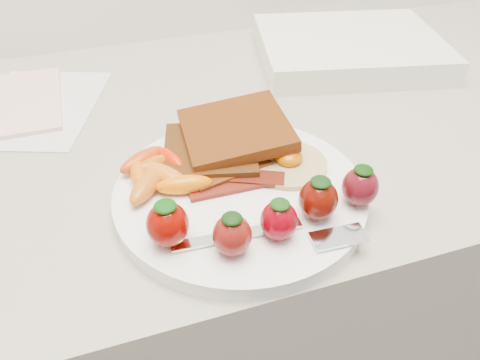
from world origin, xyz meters
name	(u,v)px	position (x,y,z in m)	size (l,w,h in m)	color
counter	(216,318)	(0.00, 1.70, 0.45)	(2.00, 0.60, 0.90)	gray
plate	(240,194)	(-0.01, 1.54, 0.91)	(0.27, 0.27, 0.02)	white
toast_lower	(210,151)	(-0.02, 1.60, 0.93)	(0.10, 0.10, 0.01)	black
toast_upper	(235,129)	(0.01, 1.61, 0.94)	(0.12, 0.12, 0.01)	#422308
fried_egg	(288,162)	(0.06, 1.55, 0.92)	(0.10, 0.10, 0.02)	beige
bacon_strips	(235,178)	(-0.01, 1.55, 0.92)	(0.11, 0.06, 0.01)	#380607
baby_carrots	(156,173)	(-0.09, 1.58, 0.93)	(0.10, 0.10, 0.02)	#B9540A
strawberries	(271,212)	(0.00, 1.47, 0.94)	(0.23, 0.07, 0.05)	#770500
fork	(283,236)	(0.01, 1.45, 0.92)	(0.18, 0.06, 0.00)	silver
paper_sheet	(37,107)	(-0.22, 1.81, 0.90)	(0.16, 0.22, 0.00)	silver
notepad	(14,103)	(-0.25, 1.83, 0.91)	(0.13, 0.18, 0.01)	beige
appliance	(349,48)	(0.28, 1.82, 0.92)	(0.29, 0.23, 0.04)	white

